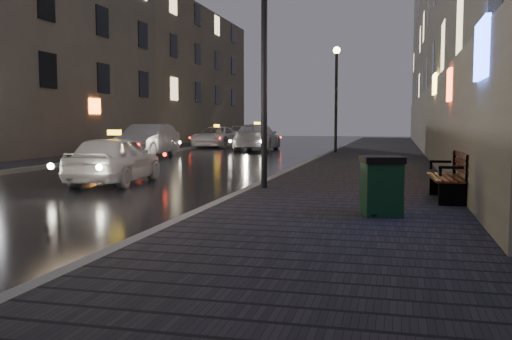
{
  "coord_description": "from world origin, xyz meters",
  "views": [
    {
      "loc": [
        4.86,
        -6.96,
        1.7
      ],
      "look_at": [
        2.46,
        2.73,
        0.85
      ],
      "focal_mm": 40.0,
      "sensor_mm": 36.0,
      "label": 1
    }
  ],
  "objects_px": {
    "lamp_far": "(336,86)",
    "taxi_far": "(217,137)",
    "lamp_near": "(264,44)",
    "trash_bin": "(382,185)",
    "bench": "(452,176)",
    "taxi_mid": "(257,137)",
    "car_left_mid": "(147,141)",
    "taxi_near": "(115,159)"
  },
  "relations": [
    {
      "from": "lamp_near",
      "to": "trash_bin",
      "type": "bearing_deg",
      "value": -50.64
    },
    {
      "from": "trash_bin",
      "to": "car_left_mid",
      "type": "relative_size",
      "value": 0.21
    },
    {
      "from": "taxi_far",
      "to": "car_left_mid",
      "type": "bearing_deg",
      "value": -87.44
    },
    {
      "from": "bench",
      "to": "taxi_far",
      "type": "relative_size",
      "value": 0.39
    },
    {
      "from": "trash_bin",
      "to": "bench",
      "type": "bearing_deg",
      "value": 45.08
    },
    {
      "from": "lamp_near",
      "to": "taxi_far",
      "type": "bearing_deg",
      "value": 110.41
    },
    {
      "from": "taxi_near",
      "to": "taxi_far",
      "type": "distance_m",
      "value": 22.14
    },
    {
      "from": "taxi_far",
      "to": "bench",
      "type": "bearing_deg",
      "value": -59.31
    },
    {
      "from": "taxi_mid",
      "to": "car_left_mid",
      "type": "bearing_deg",
      "value": 62.02
    },
    {
      "from": "lamp_far",
      "to": "taxi_far",
      "type": "relative_size",
      "value": 1.07
    },
    {
      "from": "lamp_near",
      "to": "lamp_far",
      "type": "height_order",
      "value": "same"
    },
    {
      "from": "taxi_near",
      "to": "car_left_mid",
      "type": "xyz_separation_m",
      "value": [
        -4.17,
        11.19,
        0.12
      ]
    },
    {
      "from": "lamp_far",
      "to": "taxi_far",
      "type": "height_order",
      "value": "lamp_far"
    },
    {
      "from": "bench",
      "to": "taxi_near",
      "type": "bearing_deg",
      "value": 161.41
    },
    {
      "from": "bench",
      "to": "trash_bin",
      "type": "distance_m",
      "value": 2.55
    },
    {
      "from": "lamp_near",
      "to": "trash_bin",
      "type": "relative_size",
      "value": 5.38
    },
    {
      "from": "trash_bin",
      "to": "lamp_far",
      "type": "bearing_deg",
      "value": 83.74
    },
    {
      "from": "trash_bin",
      "to": "lamp_near",
      "type": "bearing_deg",
      "value": 114.94
    },
    {
      "from": "car_left_mid",
      "to": "taxi_near",
      "type": "bearing_deg",
      "value": -72.57
    },
    {
      "from": "trash_bin",
      "to": "taxi_mid",
      "type": "distance_m",
      "value": 24.59
    },
    {
      "from": "trash_bin",
      "to": "taxi_near",
      "type": "height_order",
      "value": "taxi_near"
    },
    {
      "from": "lamp_far",
      "to": "trash_bin",
      "type": "bearing_deg",
      "value": -81.84
    },
    {
      "from": "trash_bin",
      "to": "taxi_far",
      "type": "height_order",
      "value": "taxi_far"
    },
    {
      "from": "lamp_near",
      "to": "taxi_near",
      "type": "relative_size",
      "value": 1.35
    },
    {
      "from": "lamp_near",
      "to": "car_left_mid",
      "type": "bearing_deg",
      "value": 124.9
    },
    {
      "from": "lamp_far",
      "to": "bench",
      "type": "distance_m",
      "value": 17.9
    },
    {
      "from": "car_left_mid",
      "to": "taxi_mid",
      "type": "distance_m",
      "value": 8.34
    },
    {
      "from": "bench",
      "to": "taxi_near",
      "type": "distance_m",
      "value": 8.88
    },
    {
      "from": "lamp_near",
      "to": "taxi_near",
      "type": "xyz_separation_m",
      "value": [
        -4.48,
        1.21,
        -2.82
      ]
    },
    {
      "from": "lamp_far",
      "to": "taxi_far",
      "type": "xyz_separation_m",
      "value": [
        -8.55,
        6.97,
        -2.8
      ]
    },
    {
      "from": "taxi_near",
      "to": "taxi_mid",
      "type": "relative_size",
      "value": 0.74
    },
    {
      "from": "bench",
      "to": "taxi_mid",
      "type": "relative_size",
      "value": 0.36
    },
    {
      "from": "taxi_near",
      "to": "taxi_far",
      "type": "xyz_separation_m",
      "value": [
        -4.07,
        21.76,
        0.02
      ]
    },
    {
      "from": "lamp_far",
      "to": "taxi_near",
      "type": "relative_size",
      "value": 1.35
    },
    {
      "from": "car_left_mid",
      "to": "taxi_mid",
      "type": "xyz_separation_m",
      "value": [
        3.6,
        7.52,
        -0.02
      ]
    },
    {
      "from": "taxi_mid",
      "to": "taxi_far",
      "type": "relative_size",
      "value": 1.07
    },
    {
      "from": "bench",
      "to": "trash_bin",
      "type": "bearing_deg",
      "value": -123.4
    },
    {
      "from": "trash_bin",
      "to": "taxi_mid",
      "type": "height_order",
      "value": "taxi_mid"
    },
    {
      "from": "car_left_mid",
      "to": "taxi_far",
      "type": "relative_size",
      "value": 0.97
    },
    {
      "from": "bench",
      "to": "lamp_near",
      "type": "bearing_deg",
      "value": 160.8
    },
    {
      "from": "bench",
      "to": "taxi_mid",
      "type": "bearing_deg",
      "value": 110.47
    },
    {
      "from": "lamp_far",
      "to": "car_left_mid",
      "type": "relative_size",
      "value": 1.11
    }
  ]
}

